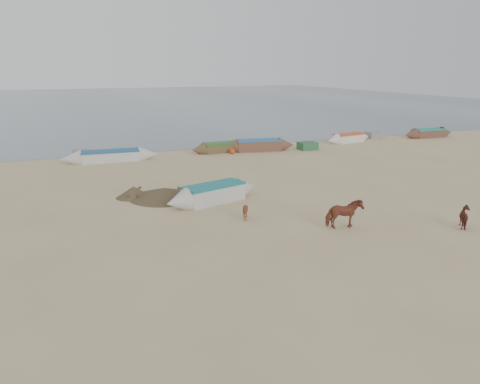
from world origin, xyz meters
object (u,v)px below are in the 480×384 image
Objects in this scene: cow_adult at (344,214)px; near_canoe at (214,193)px; calf_front at (245,211)px; calf_right at (467,218)px.

cow_adult is 7.23m from near_canoe.
cow_adult is at bearing -74.25° from near_canoe.
cow_adult reaches higher than near_canoe.
cow_adult is 0.28× the size of near_canoe.
calf_front is (-3.55, 2.73, -0.24)m from cow_adult.
calf_front is 9.84m from calf_right.
cow_adult is at bearing 80.78° from calf_right.
calf_front is at bearing -100.61° from near_canoe.
calf_front is 3.35m from near_canoe.
calf_front is 0.90× the size of calf_right.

